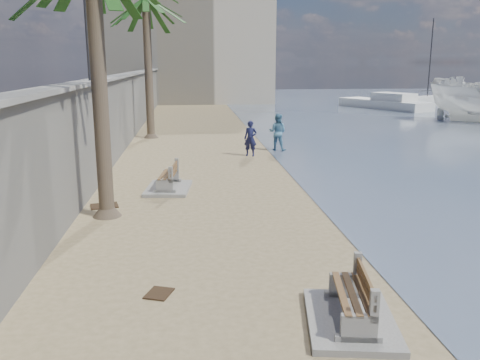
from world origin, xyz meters
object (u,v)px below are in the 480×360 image
palm_back (146,1)px  person_b (278,130)px  sailboat_west (427,99)px  person_a (250,136)px  bench_far (168,179)px  yacht_far (384,105)px  bench_near (351,302)px

palm_back → person_b: size_ratio=4.27×
sailboat_west → palm_back: bearing=-138.8°
person_b → person_a: bearing=67.5°
bench_far → person_b: person_b is taller
yacht_far → person_a: bearing=120.7°
sailboat_west → bench_near: bearing=-116.8°
yacht_far → bench_near: bearing=132.3°
person_b → sailboat_west: bearing=-102.4°
bench_far → palm_back: size_ratio=0.26×
bench_near → bench_far: (-3.34, 9.36, 0.00)m
person_a → yacht_far: (15.34, 23.27, -0.58)m
palm_back → yacht_far: size_ratio=0.90×
bench_far → person_a: (3.53, 6.09, 0.55)m
palm_back → person_a: size_ratio=4.55×
yacht_far → sailboat_west: 11.04m
palm_back → person_b: (6.47, -4.90, -6.47)m
palm_back → sailboat_west: 38.14m
sailboat_west → person_b: bearing=-126.3°
bench_far → palm_back: palm_back is taller
bench_near → palm_back: size_ratio=0.27×
palm_back → yacht_far: palm_back is taller
palm_back → person_a: palm_back is taller
bench_far → sailboat_west: 45.73m
bench_near → person_b: 16.97m
bench_near → person_b: (1.69, 16.88, 0.62)m
bench_near → bench_far: same height
palm_back → person_b: bearing=-37.2°
bench_far → sailboat_west: size_ratio=0.25×
bench_far → person_a: bearing=59.9°
bench_far → yacht_far: bearing=57.3°
palm_back → sailboat_west: bearing=41.2°
palm_back → person_a: 10.37m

